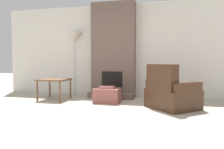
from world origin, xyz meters
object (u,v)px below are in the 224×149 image
Objects in this scene: ottoman at (107,95)px; side_table at (54,81)px; armchair at (170,95)px; floor_lamp_left at (75,40)px.

side_table is at bearing 178.00° from ottoman.
side_table is (-2.87, 0.37, 0.19)m from armchair.
ottoman is 0.50× the size of armchair.
armchair is 3.20m from floor_lamp_left.
side_table is 0.39× the size of floor_lamp_left.
armchair is 1.73× the size of side_table.
armchair reaches higher than ottoman.
ottoman is 0.34× the size of floor_lamp_left.
ottoman is 0.86× the size of side_table.
side_table is (-1.43, 0.05, 0.29)m from ottoman.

